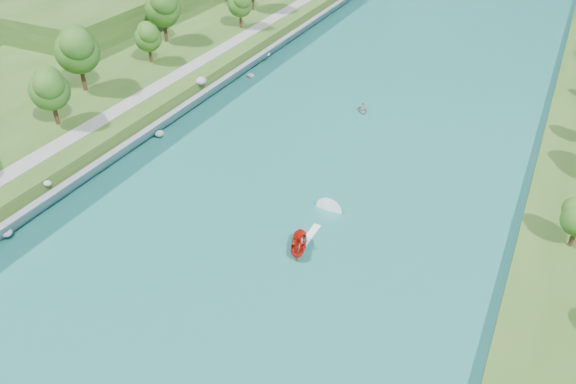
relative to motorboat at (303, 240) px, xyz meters
The scene contains 7 objects.
ground 10.56m from the motorboat, 120.64° to the right, with size 260.00×260.00×0.00m, color #2D5119.
river_water 12.22m from the motorboat, 116.09° to the left, with size 55.00×240.00×0.10m, color #19615E.
berm_west 56.44m from the motorboat, 168.81° to the left, with size 45.00×240.00×3.50m, color #2D5119.
riprap_bank 32.79m from the motorboat, 162.18° to the left, with size 5.08×236.00×4.75m.
riverside_path 39.50m from the motorboat, 163.87° to the left, with size 3.00×200.00×0.10m, color gray.
motorboat is the anchor object (origin of this frame).
raft 36.68m from the motorboat, 99.36° to the left, with size 3.12×3.40×1.56m.
Camera 1 is at (26.25, -36.89, 41.73)m, focal length 35.00 mm.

